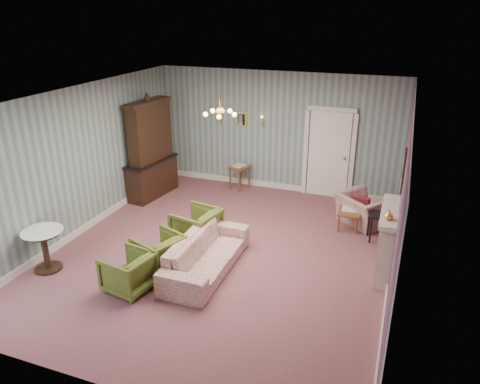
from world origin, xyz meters
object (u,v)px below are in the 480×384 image
at_px(sofa_chintz, 206,248).
at_px(olive_chair_c, 196,225).
at_px(coffee_table, 349,217).
at_px(dresser, 150,147).
at_px(fireplace, 387,241).
at_px(pedestal_table, 45,250).
at_px(olive_chair_b, 159,251).
at_px(olive_chair_a, 128,270).
at_px(wingback_chair, 364,204).
at_px(side_table_black, 377,227).

bearing_deg(sofa_chintz, olive_chair_c, 34.98).
bearing_deg(coffee_table, dresser, 179.08).
distance_m(fireplace, pedestal_table, 5.86).
bearing_deg(coffee_table, olive_chair_b, -134.67).
bearing_deg(olive_chair_c, sofa_chintz, 46.55).
distance_m(olive_chair_a, olive_chair_c, 1.81).
xyz_separation_m(wingback_chair, fireplace, (0.56, -1.78, 0.15)).
height_order(olive_chair_c, side_table_black, olive_chair_c).
xyz_separation_m(olive_chair_c, coffee_table, (2.65, 1.80, -0.20)).
height_order(olive_chair_c, coffee_table, olive_chair_c).
relative_size(wingback_chair, pedestal_table, 1.31).
bearing_deg(pedestal_table, dresser, 90.12).
bearing_deg(dresser, side_table_black, 2.07).
relative_size(olive_chair_a, olive_chair_c, 0.89).
distance_m(olive_chair_c, wingback_chair, 3.54).
xyz_separation_m(olive_chair_c, wingback_chair, (2.90, 2.03, 0.04)).
bearing_deg(olive_chair_b, olive_chair_a, 7.66).
height_order(olive_chair_c, wingback_chair, wingback_chair).
xyz_separation_m(olive_chair_c, side_table_black, (3.25, 1.37, -0.12)).
distance_m(olive_chair_b, wingback_chair, 4.39).
bearing_deg(olive_chair_c, fireplace, 105.34).
xyz_separation_m(sofa_chintz, coffee_table, (2.09, 2.60, -0.22)).
bearing_deg(olive_chair_c, pedestal_table, -38.37).
height_order(olive_chair_a, coffee_table, olive_chair_a).
height_order(dresser, pedestal_table, dresser).
relative_size(fireplace, coffee_table, 1.77).
distance_m(sofa_chintz, fireplace, 3.08).
relative_size(olive_chair_b, wingback_chair, 0.74).
height_order(wingback_chair, coffee_table, wingback_chair).
height_order(olive_chair_b, coffee_table, olive_chair_b).
height_order(wingback_chair, side_table_black, wingback_chair).
bearing_deg(olive_chair_c, olive_chair_b, 0.80).
relative_size(olive_chair_a, fireplace, 0.51).
bearing_deg(wingback_chair, side_table_black, 157.69).
distance_m(wingback_chair, fireplace, 1.87).
relative_size(dresser, fireplace, 1.75).
distance_m(sofa_chintz, wingback_chair, 3.67).
distance_m(olive_chair_b, sofa_chintz, 0.81).
relative_size(sofa_chintz, coffee_table, 2.73).
bearing_deg(pedestal_table, coffee_table, 37.09).
xyz_separation_m(olive_chair_b, coffee_table, (2.85, 2.88, -0.17)).
distance_m(olive_chair_b, dresser, 3.59).
xyz_separation_m(dresser, side_table_black, (5.30, -0.51, -0.94)).
height_order(side_table_black, pedestal_table, pedestal_table).
relative_size(olive_chair_c, pedestal_table, 1.05).
xyz_separation_m(olive_chair_a, side_table_black, (3.61, 3.15, -0.08)).
distance_m(coffee_table, side_table_black, 0.74).
xyz_separation_m(dresser, pedestal_table, (0.01, -3.62, -0.84)).
xyz_separation_m(olive_chair_b, dresser, (-1.85, 2.95, 0.85)).
height_order(wingback_chair, fireplace, fireplace).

